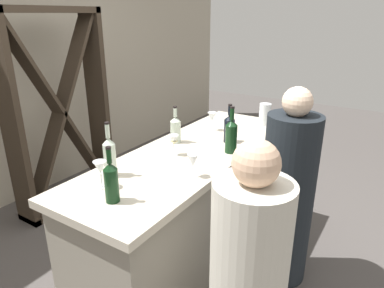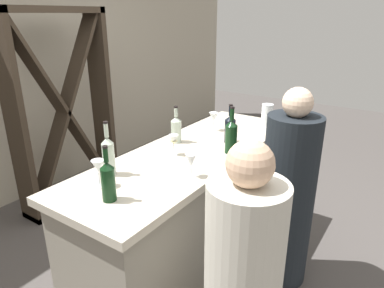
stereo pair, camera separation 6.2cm
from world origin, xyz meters
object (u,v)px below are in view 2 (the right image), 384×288
Objects in this scene: wine_rack at (64,112)px; water_pitcher at (267,115)px; wine_glass_near_center at (174,141)px; person_center_guest at (287,198)px; wine_bottle_second_left_clear_pale at (108,155)px; wine_glass_near_left at (191,161)px; wine_bottle_center_clear_pale at (176,129)px; wine_glass_near_right at (214,118)px; wine_bottle_leftmost_dark_green at (108,180)px; wine_glass_far_left at (98,167)px; wine_bottle_rightmost_near_black at (230,128)px; wine_bottle_second_right_dark_green at (231,136)px.

wine_rack reaches higher than water_pitcher.
wine_glass_near_center is 1.03m from water_pitcher.
wine_rack is 1.34× the size of person_center_guest.
wine_bottle_second_left_clear_pale is 2.33× the size of wine_glass_near_left.
wine_bottle_center_clear_pale reaches higher than wine_glass_near_right.
wine_glass_near_right is (1.31, 0.15, -0.01)m from wine_bottle_leftmost_dark_green.
wine_bottle_center_clear_pale is at bearing 167.62° from wine_glass_near_right.
wine_rack reaches higher than wine_bottle_center_clear_pale.
wine_rack is 1.95m from wine_glass_near_left.
wine_glass_far_left is at bearing -120.37° from wine_rack.
wine_bottle_rightmost_near_black is 0.20× the size of person_center_guest.
wine_glass_near_right is 0.11× the size of person_center_guest.
wine_bottle_rightmost_near_black is 0.31m from wine_glass_near_right.
wine_bottle_second_right_dark_green is at bearing 21.53° from person_center_guest.
wine_bottle_center_clear_pale is at bearing 44.78° from wine_glass_near_left.
wine_glass_near_right is (0.18, 0.25, -0.00)m from wine_bottle_rightmost_near_black.
person_center_guest reaches higher than wine_glass_near_center.
wine_bottle_rightmost_near_black is at bearing -20.20° from wine_bottle_second_left_clear_pale.
water_pitcher is (0.38, -0.32, -0.02)m from wine_glass_near_right.
wine_bottle_leftmost_dark_green is (-0.97, -1.69, 0.12)m from wine_rack.
wine_glass_near_right is 0.49m from water_pitcher.
water_pitcher is (1.00, -0.27, -0.01)m from wine_glass_near_center.
water_pitcher is at bearing -11.68° from wine_glass_far_left.
wine_bottle_second_right_dark_green reaches higher than wine_glass_far_left.
wine_bottle_rightmost_near_black reaches higher than water_pitcher.
wine_glass_far_left is at bearing 156.73° from wine_bottle_second_right_dark_green.
wine_rack is at bearing 62.70° from wine_bottle_second_left_clear_pale.
wine_bottle_rightmost_near_black is at bearing 173.36° from water_pitcher.
wine_bottle_center_clear_pale is 0.96m from person_center_guest.
wine_glass_near_right is (0.36, 0.36, -0.02)m from wine_bottle_second_right_dark_green.
wine_bottle_leftmost_dark_green reaches higher than wine_bottle_rightmost_near_black.
person_center_guest is at bearing -86.71° from wine_rack.
wine_rack is at bearing 75.17° from wine_glass_near_left.
wine_glass_near_right is (0.40, -0.09, 0.00)m from wine_bottle_center_clear_pale.
wine_glass_near_center is 0.62m from wine_glass_near_right.
wine_bottle_rightmost_near_black is 0.48m from wine_glass_near_center.
wine_glass_near_center is (-0.22, -0.14, -0.00)m from wine_bottle_center_clear_pale.
wine_rack reaches higher than wine_bottle_second_left_clear_pale.
wine_rack is 1.80m from wine_bottle_rightmost_near_black.
wine_glass_far_left is (0.08, 0.16, 0.00)m from wine_bottle_leftmost_dark_green.
wine_bottle_second_right_dark_green reaches higher than wine_bottle_center_clear_pale.
wine_glass_far_left is at bearing 179.25° from wine_glass_near_right.
wine_rack is at bearing 80.04° from wine_glass_near_center.
wine_glass_near_left is at bearing 57.35° from person_center_guest.
wine_bottle_second_right_dark_green is at bearing -12.46° from wine_bottle_leftmost_dark_green.
wine_bottle_rightmost_near_black is at bearing 7.94° from wine_glass_near_left.
wine_rack is 1.90m from wine_bottle_second_right_dark_green.
water_pitcher is (0.74, 0.04, -0.03)m from wine_bottle_second_right_dark_green.
wine_glass_near_right is 0.81× the size of water_pitcher.
wine_bottle_center_clear_pale is at bearing 14.60° from wine_bottle_leftmost_dark_green.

